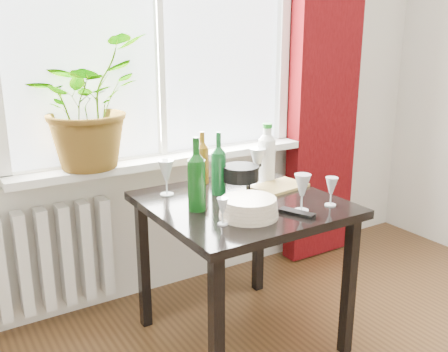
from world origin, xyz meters
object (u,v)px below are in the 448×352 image
wine_bottle_left (196,174)px  cleaning_bottle (267,152)px  tv_remote (297,213)px  table (242,219)px  wineglass_back_center (257,166)px  cutting_board (279,186)px  wineglass_far_right (331,191)px  plate_stack (249,208)px  wineglass_front_right (302,192)px  radiator (34,262)px  fondue_pot (240,180)px  bottle_amber (202,157)px  potted_plant (86,102)px  wineglass_back_left (166,177)px  wine_bottle_right (219,163)px  wineglass_front_left (223,211)px

wine_bottle_left → cleaning_bottle: (0.53, 0.19, -0.01)m
tv_remote → table: bearing=86.3°
wineglass_back_center → cutting_board: 0.15m
cleaning_bottle → wineglass_far_right: (0.02, -0.47, -0.09)m
table → cutting_board: 0.30m
wine_bottle_left → wineglass_back_center: 0.48m
plate_stack → cutting_board: bearing=35.2°
wineglass_back_center → wineglass_front_right: bearing=-98.4°
radiator → wineglass_back_center: 1.24m
fondue_pot → tv_remote: (0.04, -0.38, -0.06)m
bottle_amber → tv_remote: 0.66m
cleaning_bottle → fondue_pot: 0.27m
cleaning_bottle → tv_remote: size_ratio=1.98×
wineglass_far_right → wineglass_back_center: wineglass_back_center is taller
wineglass_front_right → wineglass_far_right: (0.16, -0.01, -0.02)m
potted_plant → fondue_pot: size_ratio=3.16×
table → wineglass_back_left: bearing=135.0°
wine_bottle_left → cutting_board: (0.51, 0.07, -0.16)m
wineglass_back_center → tv_remote: bearing=-103.8°
potted_plant → fondue_pot: 0.85m
wine_bottle_right → cleaning_bottle: bearing=8.4°
wine_bottle_right → plate_stack: (-0.06, -0.34, -0.11)m
potted_plant → wine_bottle_left: potted_plant is taller
table → wine_bottle_right: 0.29m
wineglass_far_right → fondue_pot: fondue_pot is taller
wine_bottle_left → cutting_board: bearing=7.2°
radiator → table: bearing=-36.5°
radiator → wine_bottle_left: wine_bottle_left is taller
wine_bottle_left → plate_stack: wine_bottle_left is taller
table → potted_plant: potted_plant is taller
radiator → wineglass_front_right: size_ratio=4.60×
wineglass_front_right → wineglass_far_right: size_ratio=1.27×
wineglass_far_right → wine_bottle_right: bearing=129.4°
wineglass_front_right → wineglass_front_left: 0.39m
cutting_board → tv_remote: bearing=-116.6°
radiator → wineglass_far_right: wineglass_far_right is taller
wineglass_far_right → wineglass_back_left: wineglass_back_left is taller
plate_stack → potted_plant: bearing=118.7°
potted_plant → fondue_pot: bearing=-40.7°
fondue_pot → tv_remote: bearing=-63.7°
plate_stack → tv_remote: bearing=-25.7°
wine_bottle_right → wineglass_back_left: wine_bottle_right is taller
fondue_pot → cutting_board: bearing=12.1°
wineglass_back_center → fondue_pot: (-0.15, -0.07, -0.03)m
wineglass_back_left → wineglass_front_right: bearing=-52.0°
wine_bottle_right → wineglass_far_right: wine_bottle_right is taller
wine_bottle_right → wineglass_back_center: bearing=4.7°
wineglass_front_right → cutting_board: (0.13, 0.32, -0.08)m
tv_remote → bottle_amber: bearing=77.9°
table → fondue_pot: size_ratio=4.10×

